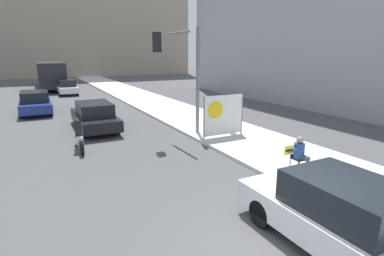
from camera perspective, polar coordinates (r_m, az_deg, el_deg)
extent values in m
plane|color=#4F4F51|center=(6.78, 16.41, -21.68)|extent=(160.00, 160.00, 0.00)
cube|color=beige|center=(20.95, -3.62, 3.34)|extent=(4.06, 90.00, 0.12)
cylinder|color=#474C56|center=(10.23, 19.66, -7.24)|extent=(0.03, 0.03, 0.43)
cylinder|color=#474C56|center=(10.49, 21.05, -6.83)|extent=(0.03, 0.03, 0.43)
cylinder|color=#474C56|center=(10.46, 18.18, -6.64)|extent=(0.03, 0.03, 0.43)
cylinder|color=#474C56|center=(10.72, 19.58, -6.26)|extent=(0.03, 0.03, 0.43)
cube|color=navy|center=(10.40, 19.72, -5.57)|extent=(0.40, 0.40, 0.02)
cube|color=navy|center=(10.46, 19.05, -4.25)|extent=(0.40, 0.02, 0.38)
cylinder|color=#424247|center=(10.27, 20.41, -5.29)|extent=(0.18, 0.42, 0.18)
cylinder|color=#424247|center=(10.25, 21.13, -7.33)|extent=(0.16, 0.16, 0.43)
cube|color=black|center=(10.27, 21.30, -8.29)|extent=(0.20, 0.28, 0.10)
cylinder|color=navy|center=(10.34, 19.72, -4.11)|extent=(0.34, 0.34, 0.52)
sphere|color=tan|center=(10.23, 19.89, -2.14)|extent=(0.22, 0.22, 0.22)
cylinder|color=navy|center=(10.03, 18.80, -4.10)|extent=(0.45, 0.09, 0.09)
cube|color=yellow|center=(9.88, 18.00, -4.04)|extent=(0.38, 0.02, 0.30)
cube|color=black|center=(9.87, 18.05, -4.06)|extent=(0.29, 0.01, 0.07)
cylinder|color=#334775|center=(15.14, 7.25, 1.03)|extent=(0.28, 0.28, 0.84)
cylinder|color=black|center=(15.00, 7.34, 3.85)|extent=(0.34, 0.34, 0.67)
sphere|color=beige|center=(14.93, 7.39, 5.53)|extent=(0.22, 0.22, 0.22)
cylinder|color=slate|center=(13.40, 2.31, 1.87)|extent=(0.06, 0.06, 1.95)
cylinder|color=slate|center=(14.52, 9.45, 2.63)|extent=(0.06, 0.06, 1.95)
cube|color=white|center=(13.92, 6.03, 2.47)|extent=(2.07, 0.02, 1.85)
cylinder|color=yellow|center=(13.61, 4.50, 3.43)|extent=(0.81, 0.01, 0.81)
cylinder|color=slate|center=(14.44, 1.08, 8.83)|extent=(0.16, 0.16, 4.98)
cylinder|color=slate|center=(13.93, -2.68, 17.65)|extent=(0.18, 2.05, 0.11)
cube|color=black|center=(13.47, -6.71, 15.91)|extent=(0.31, 0.31, 0.84)
sphere|color=green|center=(13.46, -6.67, 14.72)|extent=(0.18, 0.18, 0.18)
cube|color=white|center=(7.02, 25.79, -15.78)|extent=(1.89, 4.20, 0.59)
cube|color=black|center=(6.66, 27.54, -11.50)|extent=(1.63, 2.18, 0.68)
cylinder|color=black|center=(7.34, 13.07, -15.53)|extent=(0.22, 0.64, 0.64)
cylinder|color=black|center=(8.43, 21.97, -12.20)|extent=(0.22, 0.64, 0.64)
cube|color=black|center=(16.65, -18.06, 1.61)|extent=(1.85, 4.80, 0.54)
cube|color=black|center=(16.35, -18.10, 3.52)|extent=(1.59, 2.49, 0.64)
cylinder|color=black|center=(18.04, -21.36, 1.52)|extent=(0.22, 0.64, 0.64)
cylinder|color=black|center=(18.26, -16.30, 2.06)|extent=(0.22, 0.64, 0.64)
cylinder|color=black|center=(15.15, -20.06, -0.59)|extent=(0.22, 0.64, 0.64)
cylinder|color=black|center=(15.42, -14.08, 0.09)|extent=(0.22, 0.64, 0.64)
cube|color=navy|center=(22.86, -27.65, 3.91)|extent=(1.90, 4.74, 0.56)
cube|color=black|center=(22.59, -27.82, 5.36)|extent=(1.63, 2.46, 0.66)
cylinder|color=black|center=(24.36, -29.58, 3.65)|extent=(0.22, 0.64, 0.64)
cylinder|color=black|center=(24.35, -25.65, 4.09)|extent=(0.22, 0.64, 0.64)
cylinder|color=black|center=(21.46, -29.78, 2.48)|extent=(0.22, 0.64, 0.64)
cylinder|color=black|center=(21.45, -25.31, 2.97)|extent=(0.22, 0.64, 0.64)
cube|color=white|center=(32.58, -22.67, 6.93)|extent=(1.72, 4.66, 0.54)
cube|color=black|center=(32.34, -22.74, 7.94)|extent=(1.48, 2.43, 0.64)
cylinder|color=black|center=(33.98, -24.13, 6.65)|extent=(0.22, 0.64, 0.64)
cylinder|color=black|center=(34.10, -21.61, 6.91)|extent=(0.22, 0.64, 0.64)
cylinder|color=black|center=(31.11, -23.76, 6.13)|extent=(0.22, 0.64, 0.64)
cylinder|color=black|center=(31.25, -21.01, 6.41)|extent=(0.22, 0.64, 0.64)
cube|color=#232328|center=(38.99, -25.42, 9.39)|extent=(2.58, 12.18, 2.57)
cube|color=black|center=(38.98, -25.44, 9.59)|extent=(2.60, 11.57, 0.84)
cylinder|color=black|center=(42.81, -27.02, 7.87)|extent=(0.30, 1.04, 1.04)
cylinder|color=black|center=(42.89, -23.96, 8.20)|extent=(0.30, 1.04, 1.04)
cylinder|color=black|center=(35.29, -26.78, 6.93)|extent=(0.30, 1.04, 1.04)
cylinder|color=black|center=(35.39, -23.08, 7.32)|extent=(0.30, 1.04, 1.04)
cube|color=white|center=(13.20, -20.73, -1.99)|extent=(0.24, 0.87, 0.32)
cylinder|color=black|center=(13.05, -20.85, -0.39)|extent=(0.28, 0.28, 0.63)
sphere|color=black|center=(12.98, -20.97, 1.01)|extent=(0.24, 0.24, 0.24)
cylinder|color=black|center=(13.94, -21.05, -1.97)|extent=(0.10, 0.60, 0.60)
cylinder|color=black|center=(12.55, -20.24, -3.60)|extent=(0.10, 0.60, 0.60)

